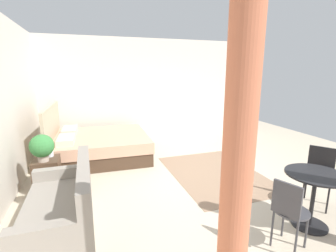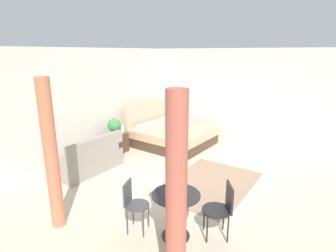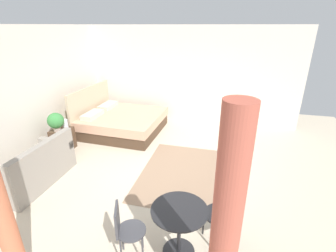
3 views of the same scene
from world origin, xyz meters
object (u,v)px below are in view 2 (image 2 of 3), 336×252
at_px(potted_plant, 114,126).
at_px(balcony_table, 176,207).
at_px(couch, 90,159).
at_px(nightstand, 118,143).
at_px(vase, 122,129).
at_px(cafe_chair_near_couch, 133,201).
at_px(bed, 172,135).
at_px(cafe_chair_near_window, 222,206).

relative_size(potted_plant, balcony_table, 0.61).
bearing_deg(couch, balcony_table, -106.20).
distance_m(nightstand, vase, 0.39).
bearing_deg(vase, cafe_chair_near_couch, -133.81).
height_order(bed, nightstand, bed).
bearing_deg(potted_plant, cafe_chair_near_window, -113.06).
bearing_deg(couch, cafe_chair_near_window, -97.44).
distance_m(bed, vase, 1.57).
bearing_deg(nightstand, vase, -20.79).
bearing_deg(vase, bed, -33.57).
bearing_deg(couch, bed, -11.68).
bearing_deg(vase, balcony_table, -124.92).
bearing_deg(potted_plant, nightstand, -10.07).
bearing_deg(balcony_table, nightstand, 56.89).
bearing_deg(vase, potted_plant, 163.95).
distance_m(vase, balcony_table, 3.98).
distance_m(bed, couch, 2.74).
bearing_deg(balcony_table, cafe_chair_near_window, -54.55).
relative_size(vase, cafe_chair_near_window, 0.24).
bearing_deg(balcony_table, couch, 73.80).
bearing_deg(nightstand, couch, -165.45).
bearing_deg(couch, cafe_chair_near_couch, -115.34).
relative_size(nightstand, balcony_table, 0.75).
xyz_separation_m(couch, cafe_chair_near_window, (-0.46, -3.53, 0.22)).
bearing_deg(cafe_chair_near_window, balcony_table, 125.45).
bearing_deg(potted_plant, vase, -16.05).
height_order(bed, cafe_chair_near_window, bed).
distance_m(couch, cafe_chair_near_couch, 2.59).
height_order(bed, couch, bed).
relative_size(couch, cafe_chair_near_couch, 1.89).
distance_m(couch, nightstand, 1.34).
relative_size(potted_plant, cafe_chair_near_window, 0.51).
height_order(couch, potted_plant, potted_plant).
distance_m(vase, cafe_chair_near_couch, 3.64).
distance_m(bed, cafe_chair_near_window, 4.34).
bearing_deg(balcony_table, vase, 55.08).
xyz_separation_m(couch, balcony_table, (-0.86, -2.97, 0.21)).
bearing_deg(bed, balcony_table, -145.78).
distance_m(bed, balcony_table, 4.30).
xyz_separation_m(bed, cafe_chair_near_couch, (-3.79, -1.78, 0.21)).
xyz_separation_m(nightstand, vase, (0.12, -0.05, 0.37)).
height_order(potted_plant, balcony_table, potted_plant).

